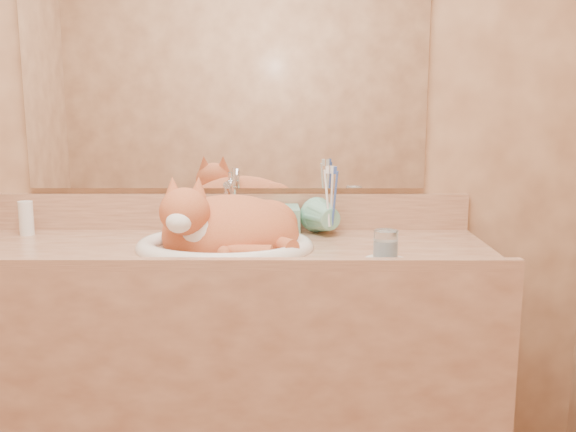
{
  "coord_description": "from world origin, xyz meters",
  "views": [
    {
      "loc": [
        0.21,
        -1.12,
        1.28
      ],
      "look_at": [
        0.2,
        0.7,
        0.95
      ],
      "focal_mm": 40.0,
      "sensor_mm": 36.0,
      "label": 1
    }
  ],
  "objects_px": {
    "vanity_counter": "(222,382)",
    "soap_dispenser": "(286,207)",
    "sink_basin": "(225,222)",
    "water_glass": "(386,245)",
    "toothbrush_cup": "(331,221)",
    "cat": "(225,225)"
  },
  "relations": [
    {
      "from": "vanity_counter",
      "to": "sink_basin",
      "type": "relative_size",
      "value": 3.17
    },
    {
      "from": "vanity_counter",
      "to": "water_glass",
      "type": "height_order",
      "value": "water_glass"
    },
    {
      "from": "cat",
      "to": "water_glass",
      "type": "xyz_separation_m",
      "value": [
        0.44,
        -0.17,
        -0.02
      ]
    },
    {
      "from": "sink_basin",
      "to": "soap_dispenser",
      "type": "height_order",
      "value": "soap_dispenser"
    },
    {
      "from": "cat",
      "to": "toothbrush_cup",
      "type": "height_order",
      "value": "cat"
    },
    {
      "from": "vanity_counter",
      "to": "cat",
      "type": "distance_m",
      "value": 0.49
    },
    {
      "from": "soap_dispenser",
      "to": "toothbrush_cup",
      "type": "bearing_deg",
      "value": 4.94
    },
    {
      "from": "water_glass",
      "to": "toothbrush_cup",
      "type": "bearing_deg",
      "value": 112.41
    },
    {
      "from": "water_glass",
      "to": "cat",
      "type": "bearing_deg",
      "value": 158.66
    },
    {
      "from": "toothbrush_cup",
      "to": "water_glass",
      "type": "height_order",
      "value": "toothbrush_cup"
    },
    {
      "from": "cat",
      "to": "soap_dispenser",
      "type": "distance_m",
      "value": 0.21
    },
    {
      "from": "toothbrush_cup",
      "to": "sink_basin",
      "type": "bearing_deg",
      "value": -155.3
    },
    {
      "from": "toothbrush_cup",
      "to": "vanity_counter",
      "type": "bearing_deg",
      "value": -159.45
    },
    {
      "from": "sink_basin",
      "to": "cat",
      "type": "relative_size",
      "value": 1.23
    },
    {
      "from": "sink_basin",
      "to": "cat",
      "type": "bearing_deg",
      "value": 87.15
    },
    {
      "from": "vanity_counter",
      "to": "sink_basin",
      "type": "xyz_separation_m",
      "value": [
        0.02,
        -0.02,
        0.5
      ]
    },
    {
      "from": "sink_basin",
      "to": "water_glass",
      "type": "distance_m",
      "value": 0.47
    },
    {
      "from": "vanity_counter",
      "to": "toothbrush_cup",
      "type": "height_order",
      "value": "toothbrush_cup"
    },
    {
      "from": "sink_basin",
      "to": "vanity_counter",
      "type": "bearing_deg",
      "value": 127.49
    },
    {
      "from": "vanity_counter",
      "to": "soap_dispenser",
      "type": "relative_size",
      "value": 7.91
    },
    {
      "from": "toothbrush_cup",
      "to": "water_glass",
      "type": "distance_m",
      "value": 0.33
    },
    {
      "from": "vanity_counter",
      "to": "water_glass",
      "type": "bearing_deg",
      "value": -21.23
    }
  ]
}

